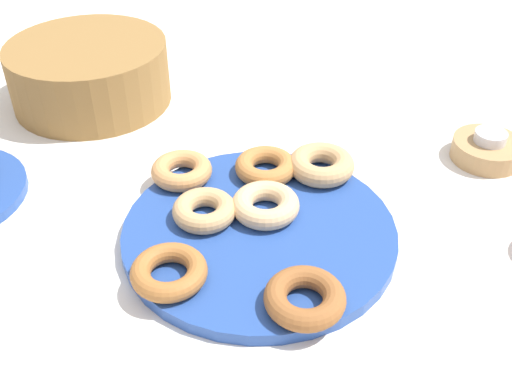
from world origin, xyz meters
name	(u,v)px	position (x,y,z in m)	size (l,w,h in m)	color
ground_plane	(259,237)	(0.00, 0.00, 0.00)	(2.40, 2.40, 0.00)	white
donut_plate	(259,232)	(0.00, 0.00, 0.01)	(0.33, 0.33, 0.02)	#284C9E
donut_0	(265,205)	(0.01, 0.03, 0.03)	(0.08, 0.08, 0.03)	#EABC84
donut_1	(305,298)	(0.03, -0.13, 0.03)	(0.08, 0.08, 0.02)	#995B2D
donut_2	(266,167)	(0.02, 0.11, 0.03)	(0.08, 0.08, 0.02)	#BC7A3D
donut_3	(204,210)	(-0.06, 0.03, 0.03)	(0.08, 0.08, 0.02)	tan
donut_4	(182,170)	(-0.09, 0.11, 0.03)	(0.08, 0.08, 0.02)	tan
donut_5	(321,165)	(0.10, 0.10, 0.03)	(0.09, 0.09, 0.03)	tan
donut_6	(169,272)	(-0.11, -0.07, 0.03)	(0.08, 0.08, 0.02)	#AD6B33
candle_holder	(487,150)	(0.34, 0.12, 0.01)	(0.10, 0.10, 0.03)	tan
tealight	(491,137)	(0.34, 0.12, 0.04)	(0.04, 0.04, 0.01)	silver
basket	(90,73)	(-0.22, 0.37, 0.05)	(0.25, 0.25, 0.10)	olive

